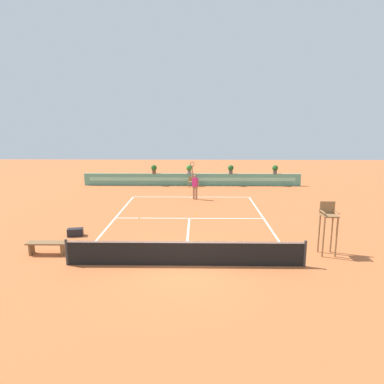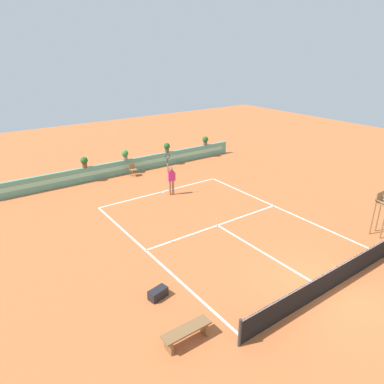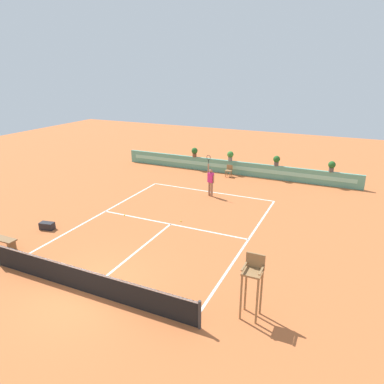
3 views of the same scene
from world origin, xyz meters
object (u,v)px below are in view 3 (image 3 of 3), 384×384
gear_bag (47,226)px  potted_plant_far_right (332,166)px  umpire_chair (253,279)px  tennis_ball_mid_court (125,215)px  potted_plant_left (195,152)px  bench_courtside (1,240)px  tennis_player (211,180)px  potted_plant_right (277,160)px  ball_kid_chair (229,170)px  tennis_ball_near_baseline (181,221)px  potted_plant_centre (230,155)px

gear_bag → potted_plant_far_right: bearing=47.1°
umpire_chair → tennis_ball_mid_court: bearing=149.0°
umpire_chair → potted_plant_left: (-8.82, 15.13, 0.07)m
bench_courtside → tennis_player: 11.73m
tennis_player → gear_bag: bearing=-125.2°
bench_courtside → potted_plant_right: bearing=60.2°
ball_kid_chair → tennis_ball_mid_court: 9.73m
ball_kid_chair → bench_courtside: bearing=-110.8°
tennis_ball_near_baseline → potted_plant_far_right: size_ratio=0.09×
gear_bag → potted_plant_centre: bearing=69.0°
tennis_player → potted_plant_far_right: bearing=38.4°
potted_plant_right → umpire_chair: bearing=-80.8°
tennis_player → potted_plant_right: size_ratio=3.57×
potted_plant_far_right → tennis_player: bearing=-141.6°
gear_bag → potted_plant_left: 13.29m
bench_courtside → potted_plant_centre: potted_plant_centre is taller
potted_plant_right → potted_plant_far_right: size_ratio=1.00×
bench_courtside → tennis_player: tennis_player is taller
tennis_ball_near_baseline → potted_plant_right: (2.85, 9.49, 1.38)m
ball_kid_chair → bench_courtside: (-5.55, -14.62, -0.10)m
potted_plant_centre → ball_kid_chair: bearing=-75.8°
potted_plant_centre → tennis_ball_near_baseline: bearing=-86.4°
potted_plant_centre → potted_plant_right: bearing=0.0°
umpire_chair → tennis_player: tennis_player is taller
gear_bag → potted_plant_centre: (5.02, 13.07, 1.23)m
bench_courtside → tennis_player: size_ratio=0.62×
tennis_ball_mid_court → potted_plant_left: 10.17m
potted_plant_centre → gear_bag: bearing=-111.0°
gear_bag → potted_plant_right: size_ratio=0.97×
umpire_chair → tennis_player: bearing=118.5°
bench_courtside → potted_plant_right: potted_plant_right is taller
bench_courtside → tennis_ball_mid_court: bearing=61.8°
gear_bag → tennis_player: (5.55, 7.85, 0.87)m
potted_plant_left → tennis_ball_mid_court: bearing=-87.8°
ball_kid_chair → potted_plant_centre: 1.20m
bench_courtside → tennis_ball_mid_court: size_ratio=23.53×
ball_kid_chair → potted_plant_left: bearing=166.8°
bench_courtside → tennis_ball_near_baseline: bench_courtside is taller
potted_plant_centre → umpire_chair: bearing=-68.7°
gear_bag → potted_plant_left: bearing=80.9°
tennis_ball_near_baseline → potted_plant_left: 10.22m
umpire_chair → bench_courtside: 11.30m
tennis_ball_near_baseline → potted_plant_centre: bearing=93.6°
potted_plant_left → tennis_player: bearing=-56.6°
potted_plant_centre → potted_plant_left: (-2.92, 0.00, 0.00)m
potted_plant_left → bench_courtside: bearing=-99.0°
potted_plant_left → tennis_ball_near_baseline: bearing=-69.7°
potted_plant_right → bench_courtside: bearing=-119.8°
ball_kid_chair → tennis_player: bearing=-85.7°
gear_bag → potted_plant_far_right: 17.87m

